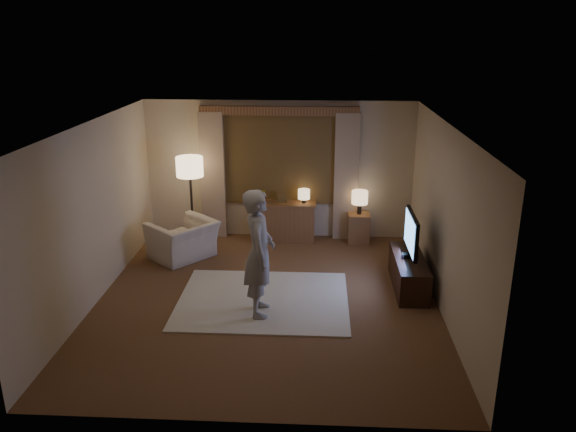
# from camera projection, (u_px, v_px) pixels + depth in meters

# --- Properties ---
(room) EXTENTS (5.04, 5.54, 2.64)m
(room) POSITION_uv_depth(u_px,v_px,m) (269.00, 204.00, 8.41)
(room) COLOR brown
(room) RESTS_ON ground
(rug) EXTENTS (2.50, 2.00, 0.02)m
(rug) POSITION_uv_depth(u_px,v_px,m) (263.00, 300.00, 8.32)
(rug) COLOR beige
(rug) RESTS_ON floor
(sideboard) EXTENTS (1.20, 0.40, 0.70)m
(sideboard) POSITION_uv_depth(u_px,v_px,m) (283.00, 222.00, 10.61)
(sideboard) COLOR brown
(sideboard) RESTS_ON floor
(picture_frame) EXTENTS (0.16, 0.02, 0.20)m
(picture_frame) POSITION_uv_depth(u_px,v_px,m) (282.00, 199.00, 10.46)
(picture_frame) COLOR brown
(picture_frame) RESTS_ON sideboard
(plant) EXTENTS (0.17, 0.13, 0.30)m
(plant) POSITION_uv_depth(u_px,v_px,m) (261.00, 197.00, 10.47)
(plant) COLOR #999999
(plant) RESTS_ON sideboard
(table_lamp_sideboard) EXTENTS (0.22, 0.22, 0.30)m
(table_lamp_sideboard) POSITION_uv_depth(u_px,v_px,m) (304.00, 195.00, 10.41)
(table_lamp_sideboard) COLOR black
(table_lamp_sideboard) RESTS_ON sideboard
(floor_lamp) EXTENTS (0.48, 0.48, 1.66)m
(floor_lamp) POSITION_uv_depth(u_px,v_px,m) (190.00, 172.00, 10.05)
(floor_lamp) COLOR black
(floor_lamp) RESTS_ON floor
(armchair) EXTENTS (1.35, 1.36, 0.67)m
(armchair) POSITION_uv_depth(u_px,v_px,m) (183.00, 240.00, 9.77)
(armchair) COLOR beige
(armchair) RESTS_ON floor
(side_table) EXTENTS (0.40, 0.40, 0.56)m
(side_table) POSITION_uv_depth(u_px,v_px,m) (359.00, 228.00, 10.51)
(side_table) COLOR brown
(side_table) RESTS_ON floor
(table_lamp_side) EXTENTS (0.30, 0.30, 0.44)m
(table_lamp_side) POSITION_uv_depth(u_px,v_px,m) (360.00, 198.00, 10.32)
(table_lamp_side) COLOR black
(table_lamp_side) RESTS_ON side_table
(tv_stand) EXTENTS (0.45, 1.40, 0.50)m
(tv_stand) POSITION_uv_depth(u_px,v_px,m) (409.00, 273.00, 8.66)
(tv_stand) COLOR black
(tv_stand) RESTS_ON floor
(tv) EXTENTS (0.24, 0.98, 0.71)m
(tv) POSITION_uv_depth(u_px,v_px,m) (411.00, 234.00, 8.46)
(tv) COLOR black
(tv) RESTS_ON tv_stand
(person) EXTENTS (0.47, 0.68, 1.80)m
(person) POSITION_uv_depth(u_px,v_px,m) (259.00, 253.00, 7.66)
(person) COLOR #ACA69F
(person) RESTS_ON rug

